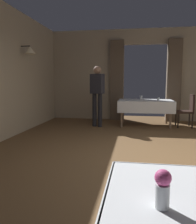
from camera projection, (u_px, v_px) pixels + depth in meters
ground at (153, 161)px, 3.75m from camera, size 10.08×10.08×0.00m
wall_back at (145, 75)px, 7.64m from camera, size 6.40×0.27×3.00m
dining_table_mid at (145, 103)px, 6.75m from camera, size 1.57×1.04×0.75m
chair_mid_right at (187, 109)px, 6.53m from camera, size 0.44×0.44×0.93m
flower_vase_near at (163, 187)px, 0.96m from camera, size 0.07×0.07×0.17m
glass_mid_a at (158, 99)px, 6.60m from camera, size 0.07×0.07×0.09m
glass_mid_b at (141, 98)px, 7.03m from camera, size 0.08×0.08×0.11m
person_waiter_by_doorway at (97, 91)px, 6.53m from camera, size 0.41×0.33×1.72m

